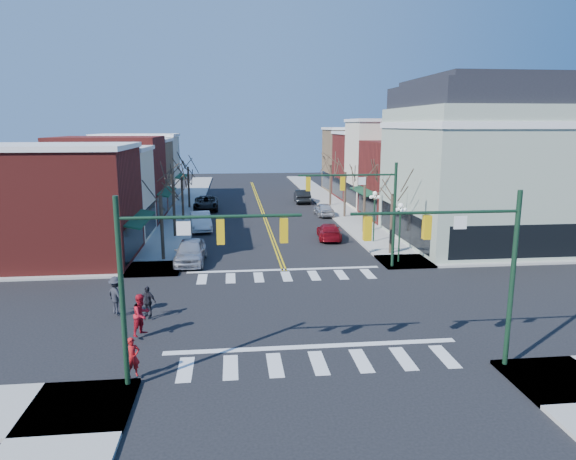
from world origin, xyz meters
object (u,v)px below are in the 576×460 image
object	(u,v)px
car_left_mid	(201,221)
car_right_far	(302,196)
car_right_mid	(324,209)
pedestrian_red_a	(132,357)
pedestrian_red_b	(142,315)
victorian_corner	(477,162)
car_left_far	(206,203)
lamppost_midblock	(374,208)
pedestrian_dark_a	(147,301)
car_right_near	(329,231)
pedestrian_dark_b	(116,295)
car_left_near	(190,251)
lamppost_corner	(400,222)

from	to	relation	value
car_left_mid	car_right_far	xyz separation A→B (m)	(11.77, 16.21, -0.01)
car_right_mid	pedestrian_red_a	world-z (taller)	pedestrian_red_a
car_right_far	pedestrian_red_b	bearing A→B (deg)	74.07
victorian_corner	car_left_far	xyz separation A→B (m)	(-22.90, 19.02, -5.84)
lamppost_midblock	pedestrian_dark_a	xyz separation A→B (m)	(-15.92, -15.45, -2.02)
car_left_far	pedestrian_red_b	distance (m)	36.33
pedestrian_red_a	car_right_mid	bearing A→B (deg)	44.60
car_left_mid	pedestrian_dark_a	xyz separation A→B (m)	(-1.36, -22.45, 0.09)
car_left_far	pedestrian_dark_a	world-z (taller)	pedestrian_dark_a
car_right_near	pedestrian_dark_a	world-z (taller)	pedestrian_dark_a
car_left_mid	pedestrian_dark_b	world-z (taller)	pedestrian_dark_b
pedestrian_red_b	pedestrian_red_a	bearing A→B (deg)	-140.77
pedestrian_dark_a	car_right_far	bearing A→B (deg)	95.38
car_right_near	pedestrian_dark_b	distance (m)	21.93
pedestrian_dark_b	car_right_near	bearing A→B (deg)	-83.98
car_left_mid	lamppost_midblock	bearing A→B (deg)	-32.92
victorian_corner	car_left_near	xyz separation A→B (m)	(-22.90, -4.27, -5.80)
car_right_far	pedestrian_red_a	size ratio (longest dim) A/B	3.26
car_right_near	pedestrian_dark_b	bearing A→B (deg)	55.56
victorian_corner	pedestrian_red_b	bearing A→B (deg)	-144.36
car_left_mid	car_right_far	world-z (taller)	car_left_mid
car_right_far	pedestrian_dark_a	world-z (taller)	pedestrian_dark_a
lamppost_midblock	pedestrian_dark_b	size ratio (longest dim) A/B	2.21
car_right_near	car_right_mid	world-z (taller)	car_right_mid
lamppost_corner	pedestrian_red_b	bearing A→B (deg)	-144.48
lamppost_midblock	pedestrian_dark_b	distance (m)	23.08
pedestrian_dark_a	car_right_mid	bearing A→B (deg)	87.98
car_left_far	pedestrian_red_b	size ratio (longest dim) A/B	3.03
lamppost_corner	pedestrian_red_b	xyz separation A→B (m)	(-15.81, -11.29, -1.84)
pedestrian_red_b	victorian_corner	bearing A→B (deg)	-19.59
car_right_near	car_right_far	size ratio (longest dim) A/B	0.92
lamppost_corner	car_right_far	size ratio (longest dim) A/B	0.86
victorian_corner	lamppost_corner	world-z (taller)	victorian_corner
victorian_corner	lamppost_corner	xyz separation A→B (m)	(-8.30, -6.00, -3.70)
lamppost_midblock	car_right_far	bearing A→B (deg)	96.84
pedestrian_dark_b	pedestrian_red_a	bearing A→B (deg)	152.55
car_right_mid	car_right_near	bearing A→B (deg)	79.83
victorian_corner	lamppost_midblock	size ratio (longest dim) A/B	3.29
car_right_near	car_right_far	xyz separation A→B (m)	(0.62, 21.35, 0.15)
lamppost_midblock	car_left_near	world-z (taller)	lamppost_midblock
lamppost_corner	car_right_mid	bearing A→B (deg)	95.20
car_left_near	car_right_mid	distance (m)	22.13
pedestrian_red_a	pedestrian_dark_a	bearing A→B (deg)	69.71
pedestrian_red_a	pedestrian_red_b	distance (m)	4.05
car_right_mid	pedestrian_red_b	world-z (taller)	pedestrian_red_b
car_right_near	car_left_far	bearing A→B (deg)	-50.39
car_right_far	pedestrian_red_a	xyz separation A→B (m)	(-12.72, -45.02, 0.09)
victorian_corner	car_left_far	world-z (taller)	victorian_corner
lamppost_midblock	car_right_far	world-z (taller)	lamppost_midblock
car_left_mid	car_right_mid	xyz separation A→B (m)	(12.76, 6.28, -0.12)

